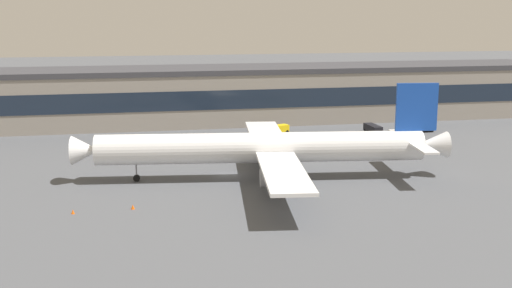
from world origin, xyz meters
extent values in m
plane|color=#4C4F54|center=(0.00, 0.00, 0.00)|extent=(600.00, 600.00, 0.00)
cube|color=gray|center=(0.00, 52.60, 6.12)|extent=(176.51, 19.53, 12.25)
cube|color=#38383D|center=(0.00, 52.60, 12.85)|extent=(180.04, 19.92, 1.20)
cube|color=#192333|center=(0.00, 42.78, 6.74)|extent=(172.98, 0.16, 4.41)
cylinder|color=white|center=(4.82, -3.43, 5.22)|extent=(52.69, 11.45, 4.85)
cone|color=white|center=(-22.66, 0.07, 5.22)|extent=(4.91, 5.12, 4.61)
cone|color=white|center=(32.54, -6.97, 5.22)|extent=(5.84, 5.00, 4.36)
cube|color=#1947B2|center=(29.87, -6.63, 11.53)|extent=(6.80, 1.35, 7.76)
cube|color=white|center=(28.70, -11.86, 5.95)|extent=(3.48, 8.96, 0.30)
cube|color=white|center=(30.05, -1.27, 5.95)|extent=(3.48, 8.96, 0.30)
cube|color=white|center=(5.01, -17.81, 4.74)|extent=(8.94, 24.19, 0.50)
cube|color=white|center=(8.61, 10.43, 4.74)|extent=(8.94, 24.19, 0.50)
cylinder|color=#99999E|center=(4.46, -14.17, 3.01)|extent=(4.31, 3.15, 2.67)
cylinder|color=#99999E|center=(7.17, 7.05, 3.01)|extent=(4.31, 3.15, 2.67)
cylinder|color=black|center=(-14.96, -0.91, 0.55)|extent=(1.15, 0.64, 1.10)
cylinder|color=slate|center=(-14.96, -0.91, 2.22)|extent=(0.24, 0.24, 2.80)
cylinder|color=black|center=(7.15, -5.93, 0.55)|extent=(1.15, 0.64, 1.10)
cylinder|color=slate|center=(7.15, -5.93, 2.22)|extent=(0.24, 0.24, 2.80)
cylinder|color=black|center=(7.70, -1.60, 0.55)|extent=(1.15, 0.64, 1.10)
cylinder|color=slate|center=(7.70, -1.60, 2.22)|extent=(0.24, 0.24, 2.80)
cube|color=black|center=(37.42, 30.29, 1.15)|extent=(2.17, 6.45, 1.60)
cube|color=black|center=(37.37, 32.05, 1.47)|extent=(1.90, 2.29, 0.40)
cylinder|color=black|center=(36.46, 32.50, 0.35)|extent=(0.32, 0.71, 0.70)
cylinder|color=black|center=(38.26, 32.55, 0.35)|extent=(0.32, 0.71, 0.70)
cylinder|color=black|center=(36.58, 28.02, 0.35)|extent=(0.32, 0.71, 0.70)
cylinder|color=black|center=(38.38, 28.07, 0.35)|extent=(0.32, 0.71, 0.70)
cube|color=yellow|center=(17.37, 35.03, 1.10)|extent=(4.04, 3.02, 1.50)
cube|color=black|center=(16.43, 34.72, 1.40)|extent=(1.77, 2.14, 0.38)
cylinder|color=black|center=(16.45, 33.78, 0.35)|extent=(0.76, 0.50, 0.70)
cylinder|color=black|center=(15.89, 35.50, 0.35)|extent=(0.76, 0.50, 0.70)
cylinder|color=black|center=(18.85, 34.57, 0.35)|extent=(0.76, 0.50, 0.70)
cylinder|color=black|center=(18.29, 36.28, 0.35)|extent=(0.76, 0.50, 0.70)
cube|color=black|center=(49.31, 30.19, 1.05)|extent=(4.98, 2.95, 1.40)
cube|color=black|center=(50.62, 30.28, 1.33)|extent=(1.85, 2.51, 0.35)
cylinder|color=black|center=(50.90, 31.48, 0.35)|extent=(0.72, 0.35, 0.70)
cylinder|color=black|center=(51.07, 29.14, 0.35)|extent=(0.72, 0.35, 0.70)
cylinder|color=black|center=(47.54, 31.23, 0.35)|extent=(0.72, 0.35, 0.70)
cylinder|color=black|center=(47.72, 28.90, 0.35)|extent=(0.72, 0.35, 0.70)
cone|color=#F2590C|center=(-23.74, -16.27, 0.30)|extent=(0.48, 0.48, 0.60)
cone|color=#F2590C|center=(-15.81, -15.76, 0.32)|extent=(0.52, 0.52, 0.65)
camera|label=1|loc=(-16.14, -102.24, 26.69)|focal=45.16mm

